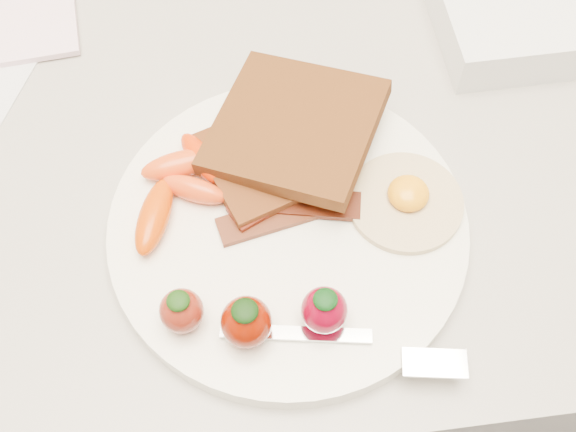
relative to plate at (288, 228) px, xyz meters
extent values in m
cube|color=gray|center=(-0.03, 0.14, -0.46)|extent=(2.00, 0.60, 0.90)
cylinder|color=white|center=(0.00, 0.00, 0.00)|extent=(0.27, 0.27, 0.02)
cube|color=#3C1C0B|center=(-0.01, 0.05, 0.02)|extent=(0.11, 0.11, 0.01)
cube|color=black|center=(0.01, 0.07, 0.03)|extent=(0.16, 0.16, 0.03)
cylinder|color=beige|center=(0.09, 0.00, 0.01)|extent=(0.09, 0.09, 0.01)
ellipsoid|color=#FD990D|center=(0.09, 0.01, 0.02)|extent=(0.03, 0.03, 0.02)
cube|color=#340806|center=(-0.01, 0.01, 0.01)|extent=(0.10, 0.04, 0.00)
cube|color=black|center=(0.01, 0.01, 0.01)|extent=(0.10, 0.04, 0.00)
cube|color=#350505|center=(0.00, 0.02, 0.02)|extent=(0.09, 0.06, 0.00)
ellipsoid|color=#E44611|center=(-0.08, 0.06, 0.02)|extent=(0.06, 0.03, 0.02)
ellipsoid|color=#E44413|center=(-0.07, 0.03, 0.02)|extent=(0.05, 0.04, 0.02)
ellipsoid|color=#CA3D00|center=(-0.10, 0.01, 0.02)|extent=(0.04, 0.07, 0.02)
ellipsoid|color=red|center=(-0.06, 0.06, 0.02)|extent=(0.04, 0.06, 0.02)
ellipsoid|color=maroon|center=(-0.08, -0.07, 0.03)|extent=(0.03, 0.03, 0.03)
ellipsoid|color=black|center=(-0.08, -0.07, 0.04)|extent=(0.02, 0.02, 0.01)
ellipsoid|color=#6C0F00|center=(-0.04, -0.08, 0.03)|extent=(0.03, 0.03, 0.04)
ellipsoid|color=black|center=(-0.04, -0.08, 0.05)|extent=(0.02, 0.02, 0.01)
ellipsoid|color=maroon|center=(0.01, -0.08, 0.03)|extent=(0.03, 0.03, 0.04)
ellipsoid|color=black|center=(0.01, -0.08, 0.05)|extent=(0.02, 0.02, 0.01)
cube|color=silver|center=(-0.01, -0.09, 0.01)|extent=(0.10, 0.03, 0.00)
cube|color=silver|center=(0.08, -0.12, 0.01)|extent=(0.05, 0.03, 0.00)
camera|label=1|loc=(-0.03, -0.26, 0.48)|focal=45.00mm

